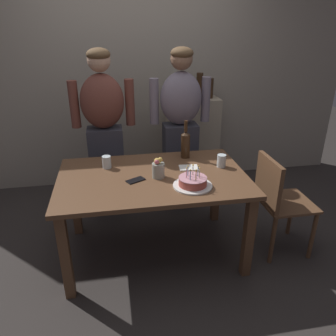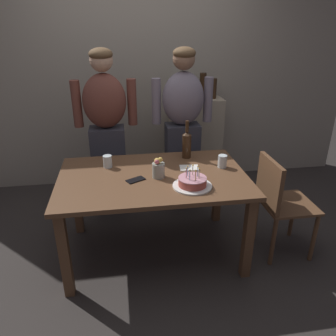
{
  "view_description": "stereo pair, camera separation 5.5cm",
  "coord_description": "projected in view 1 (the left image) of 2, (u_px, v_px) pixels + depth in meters",
  "views": [
    {
      "loc": [
        -0.29,
        -2.35,
        1.86
      ],
      "look_at": [
        0.11,
        -0.09,
        0.84
      ],
      "focal_mm": 35.06,
      "sensor_mm": 36.0,
      "label": 1
    },
    {
      "loc": [
        -0.24,
        -2.36,
        1.86
      ],
      "look_at": [
        0.11,
        -0.09,
        0.84
      ],
      "focal_mm": 35.06,
      "sensor_mm": 36.0,
      "label": 2
    }
  ],
  "objects": [
    {
      "name": "ground_plane",
      "position": [
        154.0,
        251.0,
        2.92
      ],
      "size": [
        10.0,
        10.0,
        0.0
      ],
      "primitive_type": "plane",
      "color": "#332D2B"
    },
    {
      "name": "napkin_stack",
      "position": [
        189.0,
        168.0,
        2.75
      ],
      "size": [
        0.17,
        0.13,
        0.01
      ],
      "primitive_type": "cube",
      "rotation": [
        0.0,
        0.0,
        -0.09
      ],
      "color": "white",
      "rests_on": "dining_table"
    },
    {
      "name": "water_glass_near",
      "position": [
        107.0,
        162.0,
        2.74
      ],
      "size": [
        0.07,
        0.07,
        0.1
      ],
      "primitive_type": "cylinder",
      "color": "silver",
      "rests_on": "dining_table"
    },
    {
      "name": "shelf_cabinet",
      "position": [
        192.0,
        140.0,
        4.0
      ],
      "size": [
        0.61,
        0.3,
        1.34
      ],
      "color": "tan",
      "rests_on": "ground_plane"
    },
    {
      "name": "person_woman_cardigan",
      "position": [
        180.0,
        129.0,
        3.32
      ],
      "size": [
        0.61,
        0.27,
        1.66
      ],
      "rotation": [
        0.0,
        0.0,
        3.14
      ],
      "color": "#33333D",
      "rests_on": "ground_plane"
    },
    {
      "name": "water_glass_far",
      "position": [
        221.0,
        161.0,
        2.76
      ],
      "size": [
        0.07,
        0.07,
        0.11
      ],
      "primitive_type": "cylinder",
      "color": "silver",
      "rests_on": "dining_table"
    },
    {
      "name": "back_wall",
      "position": [
        134.0,
        75.0,
        3.78
      ],
      "size": [
        5.2,
        0.1,
        2.6
      ],
      "primitive_type": "cube",
      "color": "#9E9384",
      "rests_on": "ground_plane"
    },
    {
      "name": "person_man_bearded",
      "position": [
        105.0,
        133.0,
        3.2
      ],
      "size": [
        0.61,
        0.27,
        1.66
      ],
      "rotation": [
        0.0,
        0.0,
        3.14
      ],
      "color": "#33333D",
      "rests_on": "ground_plane"
    },
    {
      "name": "birthday_cake",
      "position": [
        193.0,
        182.0,
        2.44
      ],
      "size": [
        0.3,
        0.3,
        0.16
      ],
      "color": "white",
      "rests_on": "dining_table"
    },
    {
      "name": "wine_bottle",
      "position": [
        185.0,
        144.0,
        2.92
      ],
      "size": [
        0.08,
        0.08,
        0.34
      ],
      "color": "#382314",
      "rests_on": "dining_table"
    },
    {
      "name": "dining_table",
      "position": [
        153.0,
        186.0,
        2.66
      ],
      "size": [
        1.5,
        0.96,
        0.74
      ],
      "color": "brown",
      "rests_on": "ground_plane"
    },
    {
      "name": "cell_phone",
      "position": [
        136.0,
        180.0,
        2.53
      ],
      "size": [
        0.16,
        0.13,
        0.01
      ],
      "primitive_type": "cube",
      "rotation": [
        0.0,
        0.0,
        0.5
      ],
      "color": "black",
      "rests_on": "dining_table"
    },
    {
      "name": "flower_vase",
      "position": [
        158.0,
        169.0,
        2.56
      ],
      "size": [
        0.1,
        0.1,
        0.17
      ],
      "color": "#999E93",
      "rests_on": "dining_table"
    },
    {
      "name": "dining_chair",
      "position": [
        277.0,
        198.0,
        2.75
      ],
      "size": [
        0.42,
        0.42,
        0.87
      ],
      "rotation": [
        0.0,
        0.0,
        1.57
      ],
      "color": "brown",
      "rests_on": "ground_plane"
    }
  ]
}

